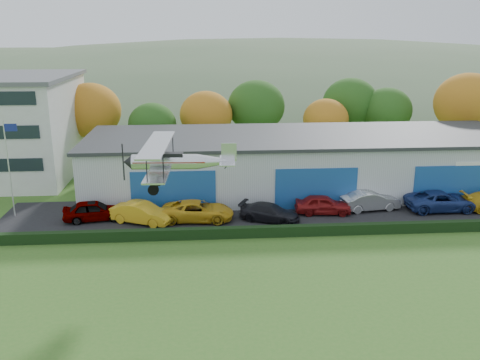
{
  "coord_description": "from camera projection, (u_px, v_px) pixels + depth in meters",
  "views": [
    {
      "loc": [
        -4.59,
        -19.06,
        14.7
      ],
      "look_at": [
        -2.16,
        12.89,
        5.38
      ],
      "focal_mm": 38.58,
      "sensor_mm": 36.0,
      "label": 1
    }
  ],
  "objects": [
    {
      "name": "car_5",
      "position": [
        370.0,
        201.0,
        43.55
      ],
      "size": [
        5.16,
        2.47,
        1.63
      ],
      "primitive_type": "imported",
      "rotation": [
        0.0,
        0.0,
        1.73
      ],
      "color": "silver",
      "rests_on": "apron"
    },
    {
      "name": "car_2",
      "position": [
        198.0,
        211.0,
        41.13
      ],
      "size": [
        5.9,
        3.03,
        1.59
      ],
      "primitive_type": "imported",
      "rotation": [
        0.0,
        0.0,
        1.5
      ],
      "color": "gold",
      "rests_on": "apron"
    },
    {
      "name": "car_4",
      "position": [
        323.0,
        204.0,
        42.65
      ],
      "size": [
        4.8,
        2.32,
        1.58
      ],
      "primitive_type": "imported",
      "rotation": [
        0.0,
        0.0,
        1.47
      ],
      "color": "maroon",
      "rests_on": "apron"
    },
    {
      "name": "car_0",
      "position": [
        94.0,
        210.0,
        41.16
      ],
      "size": [
        5.0,
        2.63,
        1.62
      ],
      "primitive_type": "imported",
      "rotation": [
        0.0,
        0.0,
        1.73
      ],
      "color": "gray",
      "rests_on": "apron"
    },
    {
      "name": "distant_hills",
      "position": [
        202.0,
        123.0,
        160.05
      ],
      "size": [
        430.0,
        196.0,
        56.0
      ],
      "color": "#4C6642",
      "rests_on": "ground"
    },
    {
      "name": "car_6",
      "position": [
        441.0,
        201.0,
        43.45
      ],
      "size": [
        5.97,
        2.79,
        1.65
      ],
      "primitive_type": "imported",
      "rotation": [
        0.0,
        0.0,
        1.58
      ],
      "color": "navy",
      "rests_on": "apron"
    },
    {
      "name": "flagpole",
      "position": [
        9.0,
        160.0,
        40.97
      ],
      "size": [
        1.05,
        0.1,
        8.0
      ],
      "color": "silver",
      "rests_on": "ground"
    },
    {
      "name": "biplane",
      "position": [
        174.0,
        160.0,
        31.49
      ],
      "size": [
        6.96,
        7.96,
        2.98
      ],
      "rotation": [
        0.0,
        0.0,
        -0.05
      ],
      "color": "silver"
    },
    {
      "name": "apron",
      "position": [
        294.0,
        213.0,
        43.01
      ],
      "size": [
        48.0,
        9.0,
        0.05
      ],
      "primitive_type": "cube",
      "color": "black",
      "rests_on": "ground"
    },
    {
      "name": "hangar",
      "position": [
        303.0,
        162.0,
        49.1
      ],
      "size": [
        40.6,
        12.6,
        5.3
      ],
      "color": "#B2B7BC",
      "rests_on": "ground"
    },
    {
      "name": "car_1",
      "position": [
        142.0,
        213.0,
        40.58
      ],
      "size": [
        5.26,
        3.64,
        1.64
      ],
      "primitive_type": "imported",
      "rotation": [
        0.0,
        0.0,
        1.15
      ],
      "color": "gold",
      "rests_on": "apron"
    },
    {
      "name": "hedge",
      "position": [
        306.0,
        230.0,
        38.31
      ],
      "size": [
        46.0,
        0.6,
        0.8
      ],
      "primitive_type": "cube",
      "color": "black",
      "rests_on": "ground"
    },
    {
      "name": "car_3",
      "position": [
        270.0,
        212.0,
        41.04
      ],
      "size": [
        5.21,
        3.81,
        1.4
      ],
      "primitive_type": "imported",
      "rotation": [
        0.0,
        0.0,
        1.14
      ],
      "color": "black",
      "rests_on": "apron"
    },
    {
      "name": "tree_belt",
      "position": [
        248.0,
        111.0,
        60.08
      ],
      "size": [
        75.7,
        13.22,
        10.12
      ],
      "color": "#3D2614",
      "rests_on": "ground"
    }
  ]
}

